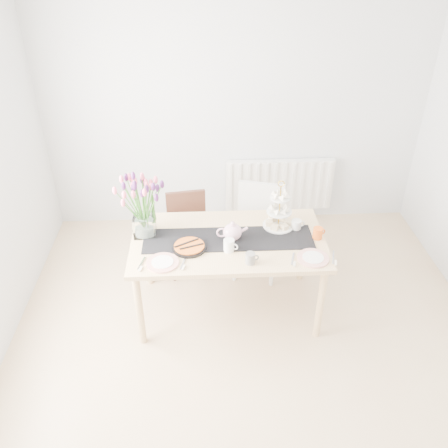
{
  "coord_description": "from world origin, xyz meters",
  "views": [
    {
      "loc": [
        -0.35,
        -2.48,
        2.99
      ],
      "look_at": [
        -0.2,
        0.67,
        0.94
      ],
      "focal_mm": 38.0,
      "sensor_mm": 36.0,
      "label": 1
    }
  ],
  "objects_px": {
    "dining_table": "(228,247)",
    "tart_tin": "(189,247)",
    "teapot": "(232,232)",
    "plate_right": "(313,258)",
    "radiator": "(279,185)",
    "cake_stand": "(279,215)",
    "mug_white": "(229,245)",
    "chair_white": "(259,223)",
    "tulip_vase": "(142,198)",
    "mug_grey": "(250,258)",
    "plate_left": "(163,263)",
    "chair_brown": "(188,226)",
    "cream_jug": "(296,225)",
    "mug_orange": "(318,233)"
  },
  "relations": [
    {
      "from": "mug_white",
      "to": "plate_left",
      "type": "distance_m",
      "value": 0.54
    },
    {
      "from": "tulip_vase",
      "to": "chair_brown",
      "type": "bearing_deg",
      "value": 59.47
    },
    {
      "from": "dining_table",
      "to": "mug_orange",
      "type": "bearing_deg",
      "value": -1.26
    },
    {
      "from": "chair_white",
      "to": "cream_jug",
      "type": "relative_size",
      "value": 10.57
    },
    {
      "from": "tulip_vase",
      "to": "cake_stand",
      "type": "xyz_separation_m",
      "value": [
        1.13,
        0.06,
        -0.24
      ]
    },
    {
      "from": "chair_white",
      "to": "dining_table",
      "type": "bearing_deg",
      "value": -104.15
    },
    {
      "from": "tart_tin",
      "to": "mug_grey",
      "type": "bearing_deg",
      "value": -24.22
    },
    {
      "from": "tulip_vase",
      "to": "mug_white",
      "type": "relative_size",
      "value": 6.25
    },
    {
      "from": "chair_brown",
      "to": "cream_jug",
      "type": "relative_size",
      "value": 9.18
    },
    {
      "from": "mug_grey",
      "to": "plate_right",
      "type": "relative_size",
      "value": 0.36
    },
    {
      "from": "teapot",
      "to": "mug_orange",
      "type": "bearing_deg",
      "value": -3.49
    },
    {
      "from": "radiator",
      "to": "mug_orange",
      "type": "xyz_separation_m",
      "value": [
        0.08,
        -1.49,
        0.35
      ]
    },
    {
      "from": "teapot",
      "to": "mug_grey",
      "type": "height_order",
      "value": "teapot"
    },
    {
      "from": "cake_stand",
      "to": "mug_orange",
      "type": "bearing_deg",
      "value": -32.28
    },
    {
      "from": "radiator",
      "to": "cream_jug",
      "type": "bearing_deg",
      "value": -93.13
    },
    {
      "from": "cake_stand",
      "to": "cream_jug",
      "type": "height_order",
      "value": "cake_stand"
    },
    {
      "from": "dining_table",
      "to": "mug_grey",
      "type": "bearing_deg",
      "value": -65.14
    },
    {
      "from": "tulip_vase",
      "to": "cream_jug",
      "type": "relative_size",
      "value": 7.62
    },
    {
      "from": "teapot",
      "to": "plate_right",
      "type": "relative_size",
      "value": 1.01
    },
    {
      "from": "dining_table",
      "to": "cake_stand",
      "type": "relative_size",
      "value": 4.09
    },
    {
      "from": "mug_white",
      "to": "plate_left",
      "type": "relative_size",
      "value": 0.41
    },
    {
      "from": "radiator",
      "to": "teapot",
      "type": "bearing_deg",
      "value": -112.97
    },
    {
      "from": "mug_orange",
      "to": "plate_left",
      "type": "height_order",
      "value": "mug_orange"
    },
    {
      "from": "cream_jug",
      "to": "plate_right",
      "type": "xyz_separation_m",
      "value": [
        0.06,
        -0.42,
        -0.04
      ]
    },
    {
      "from": "radiator",
      "to": "chair_white",
      "type": "relative_size",
      "value": 1.34
    },
    {
      "from": "dining_table",
      "to": "plate_left",
      "type": "xyz_separation_m",
      "value": [
        -0.52,
        -0.29,
        0.08
      ]
    },
    {
      "from": "mug_white",
      "to": "dining_table",
      "type": "bearing_deg",
      "value": 114.28
    },
    {
      "from": "chair_white",
      "to": "tulip_vase",
      "type": "bearing_deg",
      "value": -140.03
    },
    {
      "from": "mug_orange",
      "to": "mug_white",
      "type": "bearing_deg",
      "value": 169.56
    },
    {
      "from": "cream_jug",
      "to": "mug_grey",
      "type": "height_order",
      "value": "mug_grey"
    },
    {
      "from": "mug_orange",
      "to": "plate_right",
      "type": "bearing_deg",
      "value": -129.46
    },
    {
      "from": "chair_brown",
      "to": "teapot",
      "type": "relative_size",
      "value": 3.1
    },
    {
      "from": "radiator",
      "to": "tulip_vase",
      "type": "distance_m",
      "value": 2.02
    },
    {
      "from": "chair_white",
      "to": "cream_jug",
      "type": "bearing_deg",
      "value": -45.72
    },
    {
      "from": "dining_table",
      "to": "tart_tin",
      "type": "relative_size",
      "value": 5.84
    },
    {
      "from": "teapot",
      "to": "tart_tin",
      "type": "height_order",
      "value": "teapot"
    },
    {
      "from": "tart_tin",
      "to": "chair_white",
      "type": "bearing_deg",
      "value": 47.27
    },
    {
      "from": "plate_right",
      "to": "mug_orange",
      "type": "bearing_deg",
      "value": 71.55
    },
    {
      "from": "cake_stand",
      "to": "mug_white",
      "type": "relative_size",
      "value": 3.8
    },
    {
      "from": "tulip_vase",
      "to": "mug_white",
      "type": "bearing_deg",
      "value": -21.38
    },
    {
      "from": "dining_table",
      "to": "chair_brown",
      "type": "relative_size",
      "value": 2.06
    },
    {
      "from": "chair_white",
      "to": "mug_grey",
      "type": "bearing_deg",
      "value": -86.07
    },
    {
      "from": "radiator",
      "to": "plate_right",
      "type": "distance_m",
      "value": 1.79
    },
    {
      "from": "radiator",
      "to": "dining_table",
      "type": "bearing_deg",
      "value": -114.17
    },
    {
      "from": "radiator",
      "to": "plate_right",
      "type": "xyz_separation_m",
      "value": [
        -0.01,
        -1.76,
        0.31
      ]
    },
    {
      "from": "tulip_vase",
      "to": "plate_left",
      "type": "distance_m",
      "value": 0.56
    },
    {
      "from": "radiator",
      "to": "dining_table",
      "type": "relative_size",
      "value": 0.75
    },
    {
      "from": "cake_stand",
      "to": "tart_tin",
      "type": "xyz_separation_m",
      "value": [
        -0.76,
        -0.28,
        -0.1
      ]
    },
    {
      "from": "plate_left",
      "to": "chair_brown",
      "type": "bearing_deg",
      "value": 80.21
    },
    {
      "from": "tulip_vase",
      "to": "mug_grey",
      "type": "bearing_deg",
      "value": -27.52
    }
  ]
}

